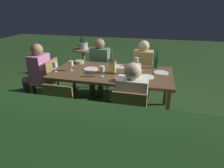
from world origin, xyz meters
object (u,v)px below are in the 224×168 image
Objects in this scene: dining_table at (112,75)px; chair_side_right_b at (64,108)px; chair_head_far at (48,79)px; wine_glass_e at (139,67)px; bowl_bread at (80,62)px; potted_plant_corner at (200,166)px; wine_glass_d at (102,69)px; bowl_olives at (119,79)px; person_in_mustard at (142,67)px; person_in_green at (99,64)px; plate_c at (161,73)px; ice_bucket at (83,45)px; green_bottle_on_table at (156,62)px; chair_side_left_a at (143,71)px; wine_glass_c at (55,65)px; plate_a at (91,69)px; person_in_pink at (37,71)px; chair_side_left_b at (102,68)px; side_table at (84,57)px; plate_b at (147,77)px; lantern_centerpiece at (112,64)px; chair_side_right_a at (130,117)px; person_in_cream at (132,99)px; wine_glass_a at (71,64)px; wine_glass_b at (136,60)px.

dining_table is 2.28× the size of chair_side_right_b.
chair_head_far is 5.15× the size of wine_glass_e.
potted_plant_corner is at bearing 135.21° from bowl_bread.
bowl_olives is (-0.29, 0.12, -0.09)m from wine_glass_d.
bowl_olives is at bearing 76.84° from person_in_mustard.
person_in_green is 6.97× the size of bowl_bread.
person_in_green reaches higher than plate_c.
person_in_green is 1.39m from ice_bucket.
chair_side_left_a is at bearing -62.48° from green_bottle_on_table.
wine_glass_c is at bearing -32.20° from potted_plant_corner.
person_in_mustard reaches higher than plate_a.
chair_side_left_a is 0.76× the size of person_in_pink.
chair_side_left_b is 1.23m from side_table.
plate_b is (-1.03, 0.83, 0.11)m from person_in_green.
lantern_centerpiece is 1.57× the size of wine_glass_e.
person_in_green reaches higher than plate_a.
bowl_bread is (0.63, -0.59, -0.09)m from wine_glass_d.
plate_c is (-0.22, -0.25, 0.00)m from plate_b.
plate_a is at bearing 94.96° from person_in_green.
plate_a is at bearing -5.24° from dining_table.
chair_side_right_a is at bearing 115.11° from bowl_olives.
chair_head_far is (0.79, 0.70, -0.15)m from person_in_green.
chair_side_left_b is 1.00× the size of chair_side_left_a.
chair_side_left_b is 0.76× the size of person_in_cream.
wine_glass_a is (-0.55, 0.10, 0.37)m from chair_head_far.
wine_glass_d is (0.10, 0.24, 0.17)m from dining_table.
chair_side_right_a is 0.83m from plate_b.
chair_head_far reaches higher than dining_table.
wine_glass_a is (0.24, -0.80, 0.37)m from chair_side_right_b.
chair_side_left_a reaches higher than dining_table.
bowl_olives is 2.65m from side_table.
potted_plant_corner is (-1.16, 1.53, -0.21)m from dining_table.
person_in_green is 1.40m from side_table.
person_in_mustard is (-0.45, -0.70, -0.05)m from dining_table.
wine_glass_d is 0.59m from wine_glass_e.
person_in_pink reaches higher than plate_a.
bowl_bread is at bearing 2.23° from wine_glass_b.
chair_side_left_b is at bearing -90.00° from chair_side_right_b.
chair_side_left_b is 5.48× the size of bowl_olives.
potted_plant_corner is (-0.72, 1.54, -0.37)m from wine_glass_e.
dining_table is 2.28× the size of chair_side_right_a.
chair_side_left_b is at bearing -63.96° from lantern_centerpiece.
bowl_bread is (1.44, 0.05, -0.08)m from green_bottle_on_table.
wine_glass_e is 0.75× the size of plate_b.
person_in_mustard is 0.69m from plate_c.
person_in_cream is at bearing 119.11° from chair_side_left_b.
lantern_centerpiece reaches higher than wine_glass_b.
chair_side_left_b is at bearing -63.60° from dining_table.
person_in_green reaches higher than bowl_bread.
plate_a is 0.71m from bowl_olives.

